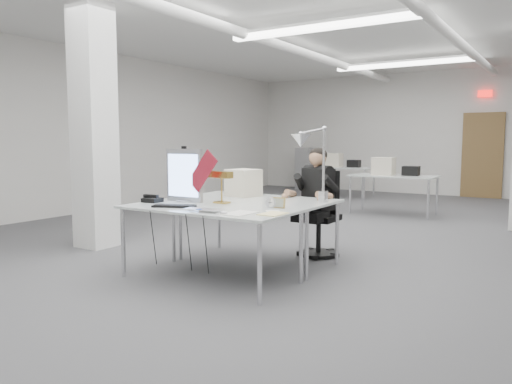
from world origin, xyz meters
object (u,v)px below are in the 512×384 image
at_px(seated_person, 317,184).
at_px(bankers_lamp, 222,187).
at_px(office_chair, 319,218).
at_px(beige_monitor, 243,183).
at_px(desk_phone, 152,200).
at_px(laptop, 199,211).
at_px(architect_lamp, 314,159).
at_px(monitor, 184,175).
at_px(desk_main, 210,208).

xyz_separation_m(seated_person, bankers_lamp, (-0.56, -1.19, 0.03)).
relative_size(office_chair, beige_monitor, 2.75).
distance_m(bankers_lamp, desk_phone, 0.79).
distance_m(laptop, architect_lamp, 1.36).
bearing_deg(seated_person, bankers_lamp, -90.60).
height_order(bankers_lamp, desk_phone, bankers_lamp).
xyz_separation_m(monitor, laptop, (0.66, -0.57, -0.28)).
bearing_deg(desk_main, seated_person, 72.59).
height_order(laptop, bankers_lamp, bankers_lamp).
height_order(monitor, bankers_lamp, monitor).
distance_m(bankers_lamp, beige_monitor, 0.71).
bearing_deg(bankers_lamp, desk_phone, -144.96).
xyz_separation_m(monitor, bankers_lamp, (0.43, 0.10, -0.12)).
distance_m(office_chair, desk_phone, 2.04).
bearing_deg(laptop, bankers_lamp, 102.61).
height_order(beige_monitor, architect_lamp, architect_lamp).
relative_size(bankers_lamp, architect_lamp, 0.37).
relative_size(office_chair, desk_phone, 5.10).
height_order(office_chair, laptop, office_chair).
xyz_separation_m(office_chair, beige_monitor, (-0.75, -0.55, 0.45)).
bearing_deg(beige_monitor, desk_main, -62.53).
relative_size(monitor, bankers_lamp, 1.66).
xyz_separation_m(bankers_lamp, architect_lamp, (0.88, 0.43, 0.30)).
xyz_separation_m(office_chair, desk_phone, (-1.26, -1.57, 0.31)).
distance_m(laptop, beige_monitor, 1.42).
bearing_deg(monitor, laptop, -42.36).
xyz_separation_m(desk_main, beige_monitor, (-0.27, 1.02, 0.17)).
relative_size(office_chair, monitor, 1.62).
height_order(monitor, architect_lamp, architect_lamp).
relative_size(laptop, beige_monitor, 1.04).
height_order(seated_person, architect_lamp, architect_lamp).
xyz_separation_m(desk_main, desk_phone, (-0.78, -0.00, 0.04)).
distance_m(seated_person, monitor, 1.64).
bearing_deg(desk_phone, bankers_lamp, 21.20).
bearing_deg(seated_person, office_chair, 114.69).
bearing_deg(architect_lamp, desk_main, -126.32).
bearing_deg(desk_phone, monitor, 36.83).
bearing_deg(desk_main, bankers_lamp, 105.00).
xyz_separation_m(desk_main, seated_person, (0.48, 1.52, 0.16)).
bearing_deg(architect_lamp, monitor, -148.03).
height_order(desk_main, beige_monitor, beige_monitor).
bearing_deg(bankers_lamp, laptop, -61.66).
xyz_separation_m(seated_person, architect_lamp, (0.31, -0.76, 0.33)).
bearing_deg(bankers_lamp, desk_main, -65.29).
bearing_deg(laptop, architect_lamp, 53.13).
bearing_deg(architect_lamp, bankers_lamp, -143.98).
xyz_separation_m(seated_person, beige_monitor, (-0.75, -0.50, 0.02)).
bearing_deg(desk_main, laptop, -68.02).
bearing_deg(seated_person, monitor, -102.91).
xyz_separation_m(desk_main, laptop, (0.14, -0.34, 0.03)).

